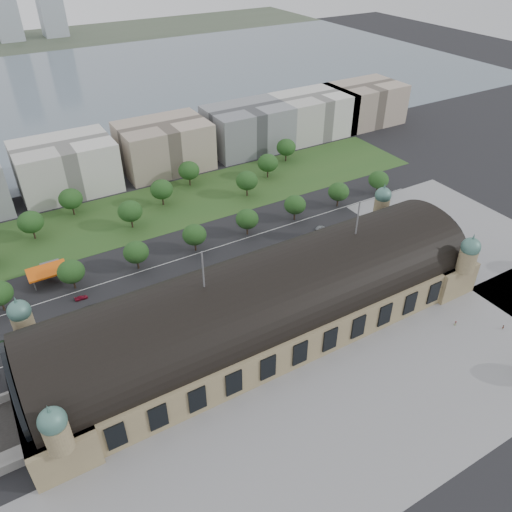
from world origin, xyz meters
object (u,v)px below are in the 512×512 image
parked_car_3 (63,351)px  traffic_car_2 (90,308)px  petrol_station (49,269)px  traffic_car_6 (400,212)px  parked_car_6 (138,318)px  pedestrian_0 (455,323)px  traffic_car_5 (320,228)px  pedestrian_1 (503,327)px  traffic_car_3 (81,298)px  parked_car_5 (127,322)px  parked_car_1 (49,350)px  bus_west (216,284)px  parked_car_2 (79,339)px  traffic_car_4 (265,263)px  bus_mid (213,276)px  parked_car_4 (89,338)px  bus_east (271,266)px

parked_car_3 → traffic_car_2: bearing=119.2°
petrol_station → traffic_car_6: size_ratio=2.83×
parked_car_6 → petrol_station: bearing=174.9°
pedestrian_0 → traffic_car_6: bearing=85.0°
pedestrian_0 → traffic_car_5: bearing=116.8°
pedestrian_0 → pedestrian_1: pedestrian_0 is taller
traffic_car_3 → parked_car_5: size_ratio=0.76×
traffic_car_2 → parked_car_1: bearing=-48.2°
traffic_car_6 → pedestrian_1: pedestrian_1 is taller
parked_car_5 → petrol_station: bearing=173.4°
petrol_station → bus_west: (50.02, -38.28, -1.26)m
parked_car_2 → parked_car_1: bearing=-111.7°
traffic_car_4 → parked_car_3: 78.28m
parked_car_6 → bus_mid: (31.46, 7.00, 1.08)m
parked_car_3 → bus_west: (55.28, 4.64, 1.04)m
parked_car_1 → parked_car_4: size_ratio=1.15×
traffic_car_5 → pedestrian_0: size_ratio=2.43×
parked_car_5 → bus_west: bus_west is taller
traffic_car_5 → traffic_car_3: bearing=81.5°
traffic_car_5 → parked_car_6: 88.33m
traffic_car_6 → parked_car_5: bearing=-83.5°
traffic_car_4 → pedestrian_1: (48.47, -70.34, 0.17)m
parked_car_3 → parked_car_1: bearing=-148.3°
parked_car_1 → parked_car_3: parked_car_1 is taller
pedestrian_1 → parked_car_4: bearing=81.1°
parked_car_1 → parked_car_2: bearing=59.5°
bus_west → traffic_car_5: bearing=-80.8°
traffic_car_5 → bus_mid: bearing=93.1°
traffic_car_5 → pedestrian_0: (2.31, -71.38, 0.18)m
parked_car_2 → parked_car_6: (19.46, 0.00, -0.05)m
bus_mid → parked_car_2: bearing=95.9°
parked_car_3 → parked_car_4: size_ratio=0.90×
bus_west → bus_east: bearing=-94.2°
parked_car_4 → bus_west: (46.76, 2.97, 0.99)m
traffic_car_2 → traffic_car_6: size_ratio=1.16×
petrol_station → parked_car_1: bearing=-102.5°
parked_car_1 → pedestrian_0: pedestrian_0 is taller
parked_car_6 → bus_east: bus_east is taller
parked_car_2 → bus_west: bearing=70.6°
parked_car_5 → bus_west: (33.95, 2.00, 0.87)m
bus_west → pedestrian_1: (71.08, -67.06, -0.81)m
parked_car_4 → parked_car_6: size_ratio=0.94×
parked_car_2 → pedestrian_0: pedestrian_0 is taller
traffic_car_4 → parked_car_6: bearing=-80.8°
traffic_car_3 → traffic_car_5: traffic_car_5 is taller
parked_car_3 → parked_car_5: size_ratio=0.64×
parked_car_1 → pedestrian_1: bearing=32.9°
parked_car_3 → bus_east: bus_east is taller
traffic_car_5 → pedestrian_0: 71.42m
parked_car_2 → parked_car_3: (-5.62, -2.64, -0.06)m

